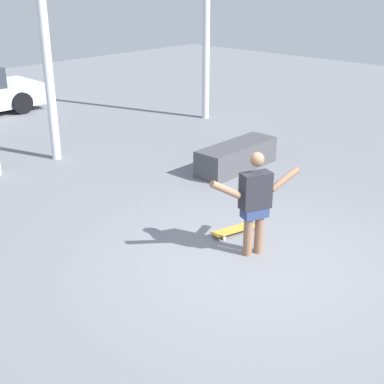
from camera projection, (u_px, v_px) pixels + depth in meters
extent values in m
plane|color=slate|center=(252.00, 262.00, 7.62)|extent=(36.00, 36.00, 0.00)
cylinder|color=#8C664C|center=(248.00, 232.00, 7.68)|extent=(0.13, 0.13, 0.73)
cylinder|color=#8C664C|center=(259.00, 230.00, 7.75)|extent=(0.13, 0.13, 0.73)
cube|color=navy|center=(255.00, 212.00, 7.60)|extent=(0.42, 0.33, 0.16)
cube|color=#26262D|center=(256.00, 190.00, 7.48)|extent=(0.49, 0.37, 0.53)
sphere|color=#8C664C|center=(257.00, 159.00, 7.30)|extent=(0.20, 0.20, 0.20)
cylinder|color=#8C664C|center=(226.00, 190.00, 7.26)|extent=(0.47, 0.27, 0.33)
cylinder|color=#8C664C|center=(285.00, 179.00, 7.62)|extent=(0.47, 0.27, 0.33)
cube|color=gold|center=(234.00, 229.00, 8.42)|extent=(0.78, 0.40, 0.01)
cylinder|color=silver|center=(243.00, 226.00, 8.65)|extent=(0.06, 0.05, 0.05)
cylinder|color=silver|center=(251.00, 231.00, 8.48)|extent=(0.06, 0.05, 0.05)
cylinder|color=silver|center=(217.00, 233.00, 8.40)|extent=(0.06, 0.05, 0.05)
cylinder|color=silver|center=(224.00, 238.00, 8.23)|extent=(0.06, 0.05, 0.05)
cube|color=#47474C|center=(237.00, 157.00, 11.14)|extent=(1.98, 0.66, 0.54)
cylinder|color=silver|center=(42.00, 7.00, 10.67)|extent=(0.20, 0.20, 6.36)
cylinder|color=black|center=(22.00, 103.00, 15.56)|extent=(0.64, 0.25, 0.63)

